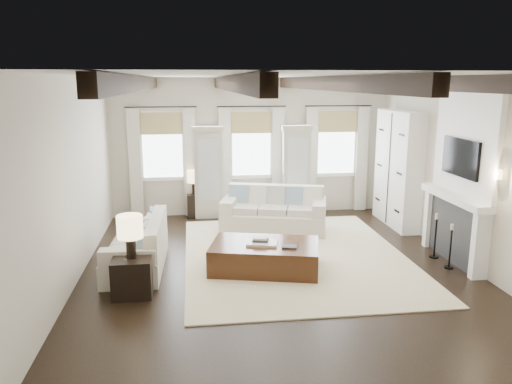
{
  "coord_description": "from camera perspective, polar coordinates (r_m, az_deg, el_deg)",
  "views": [
    {
      "loc": [
        -1.4,
        -7.84,
        3.11
      ],
      "look_at": [
        -0.26,
        0.9,
        1.15
      ],
      "focal_mm": 35.0,
      "sensor_mm": 36.0,
      "label": 1
    }
  ],
  "objects": [
    {
      "name": "ground",
      "position": [
        8.55,
        2.52,
        -8.8
      ],
      "size": [
        7.5,
        7.5,
        0.0
      ],
      "primitive_type": "plane",
      "color": "black",
      "rests_on": "ground"
    },
    {
      "name": "lamp_front",
      "position": [
        7.48,
        -14.21,
        -4.14
      ],
      "size": [
        0.38,
        0.38,
        0.65
      ],
      "color": "black",
      "rests_on": "side_table_front"
    },
    {
      "name": "candlestick_far",
      "position": [
        9.54,
        19.8,
        -5.1
      ],
      "size": [
        0.17,
        0.17,
        0.82
      ],
      "color": "black",
      "rests_on": "ground"
    },
    {
      "name": "book_lower",
      "position": [
        8.35,
        0.52,
        -5.5
      ],
      "size": [
        0.3,
        0.26,
        0.04
      ],
      "primitive_type": "cube",
      "rotation": [
        0.0,
        0.0,
        -0.24
      ],
      "color": "#262628",
      "rests_on": "tray"
    },
    {
      "name": "sofa_back",
      "position": [
        10.61,
        2.09,
        -2.4
      ],
      "size": [
        2.35,
        1.52,
        0.93
      ],
      "color": "beige",
      "rests_on": "ground"
    },
    {
      "name": "lamp_back",
      "position": [
        11.58,
        -7.04,
        1.65
      ],
      "size": [
        0.33,
        0.33,
        0.57
      ],
      "color": "black",
      "rests_on": "side_table_back"
    },
    {
      "name": "area_rug",
      "position": [
        9.18,
        4.45,
        -7.23
      ],
      "size": [
        3.95,
        4.93,
        0.02
      ],
      "primitive_type": "cube",
      "color": "beige",
      "rests_on": "ground"
    },
    {
      "name": "sofa_left",
      "position": [
        8.74,
        -13.12,
        -6.27
      ],
      "size": [
        0.97,
        2.02,
        0.86
      ],
      "color": "beige",
      "rests_on": "ground"
    },
    {
      "name": "side_table_front",
      "position": [
        7.71,
        -13.92,
        -9.32
      ],
      "size": [
        0.57,
        0.57,
        0.57
      ],
      "primitive_type": "cube",
      "color": "black",
      "rests_on": "ground"
    },
    {
      "name": "side_table_back",
      "position": [
        11.72,
        -6.96,
        -1.54
      ],
      "size": [
        0.37,
        0.37,
        0.55
      ],
      "primitive_type": "cube",
      "color": "black",
      "rests_on": "ground"
    },
    {
      "name": "candlestick_near",
      "position": [
        9.1,
        21.32,
        -6.19
      ],
      "size": [
        0.16,
        0.16,
        0.78
      ],
      "color": "black",
      "rests_on": "ground"
    },
    {
      "name": "book_loose",
      "position": [
        8.17,
        3.83,
        -6.27
      ],
      "size": [
        0.28,
        0.23,
        0.03
      ],
      "primitive_type": "cube",
      "rotation": [
        0.0,
        0.0,
        -0.24
      ],
      "color": "#262628",
      "rests_on": "ottoman"
    },
    {
      "name": "tray",
      "position": [
        8.34,
        0.74,
        -5.82
      ],
      "size": [
        0.58,
        0.49,
        0.04
      ],
      "primitive_type": "cube",
      "rotation": [
        0.0,
        0.0,
        -0.24
      ],
      "color": "white",
      "rests_on": "ottoman"
    },
    {
      "name": "room_shell",
      "position": [
        9.08,
        6.32,
        4.74
      ],
      "size": [
        6.54,
        7.54,
        3.22
      ],
      "color": "beige",
      "rests_on": "ground"
    },
    {
      "name": "book_upper",
      "position": [
        8.33,
        0.5,
        -5.29
      ],
      "size": [
        0.25,
        0.22,
        0.03
      ],
      "primitive_type": "cube",
      "rotation": [
        0.0,
        0.0,
        -0.24
      ],
      "color": "beige",
      "rests_on": "book_lower"
    },
    {
      "name": "ottoman",
      "position": [
        8.44,
        1.03,
        -7.4
      ],
      "size": [
        1.99,
        1.5,
        0.47
      ],
      "primitive_type": "cube",
      "rotation": [
        0.0,
        0.0,
        -0.24
      ],
      "color": "black",
      "rests_on": "ground"
    }
  ]
}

